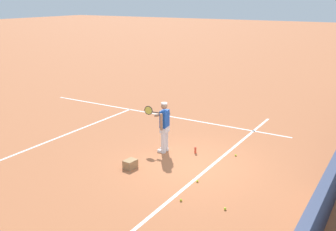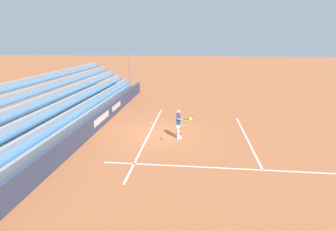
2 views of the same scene
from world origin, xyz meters
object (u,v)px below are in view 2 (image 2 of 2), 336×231
at_px(ball_box_cardboard, 183,127).
at_px(water_bottle, 162,138).
at_px(tennis_player, 179,124).
at_px(tennis_ball_stray_back, 139,141).
at_px(tennis_ball_far_left, 151,123).
at_px(tennis_ball_by_box, 150,128).
at_px(tennis_ball_far_right, 134,123).

bearing_deg(ball_box_cardboard, water_bottle, -29.06).
bearing_deg(ball_box_cardboard, tennis_player, -6.11).
height_order(tennis_player, water_bottle, tennis_player).
xyz_separation_m(tennis_player, water_bottle, (0.42, -0.98, -0.78)).
xyz_separation_m(tennis_ball_stray_back, tennis_ball_far_left, (-3.54, 0.08, 0.00)).
bearing_deg(tennis_ball_by_box, tennis_ball_far_right, -128.17).
height_order(tennis_ball_by_box, water_bottle, water_bottle).
bearing_deg(tennis_ball_by_box, tennis_player, 53.79).
bearing_deg(tennis_ball_far_left, tennis_player, 38.95).
bearing_deg(tennis_ball_far_left, tennis_ball_stray_back, -1.31).
bearing_deg(tennis_player, ball_box_cardboard, 173.89).
bearing_deg(tennis_ball_stray_back, tennis_ball_far_left, 178.69).
xyz_separation_m(tennis_player, tennis_ball_far_right, (-2.49, -3.31, -0.86)).
bearing_deg(tennis_player, tennis_ball_stray_back, -68.86).
height_order(tennis_ball_far_right, tennis_ball_far_left, same).
distance_m(ball_box_cardboard, tennis_ball_by_box, 2.22).
height_order(tennis_ball_far_left, water_bottle, water_bottle).
bearing_deg(tennis_player, water_bottle, -67.08).
relative_size(tennis_ball_far_right, tennis_ball_stray_back, 1.00).
bearing_deg(ball_box_cardboard, tennis_ball_far_left, -113.10).
relative_size(tennis_player, water_bottle, 7.80).
xyz_separation_m(ball_box_cardboard, tennis_ball_far_left, (-1.00, -2.34, -0.10)).
xyz_separation_m(tennis_ball_by_box, tennis_ball_far_left, (-1.19, -0.14, 0.00)).
relative_size(ball_box_cardboard, tennis_ball_stray_back, 6.06).
bearing_deg(ball_box_cardboard, tennis_ball_far_right, -103.12).
distance_m(tennis_player, tennis_ball_far_right, 4.23).
relative_size(tennis_ball_far_right, water_bottle, 0.30).
distance_m(tennis_ball_stray_back, tennis_ball_far_left, 3.55).
bearing_deg(water_bottle, tennis_player, 112.92).
bearing_deg(tennis_ball_far_right, tennis_player, 53.02).
xyz_separation_m(tennis_ball_by_box, tennis_ball_far_right, (-1.00, -1.28, 0.00)).
height_order(tennis_ball_by_box, tennis_ball_stray_back, same).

